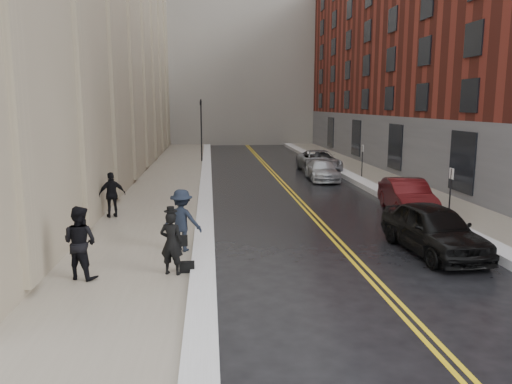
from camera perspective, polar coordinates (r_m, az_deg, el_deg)
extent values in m
plane|color=black|center=(12.52, 4.20, -12.54)|extent=(160.00, 160.00, 0.00)
cube|color=gray|center=(27.92, -10.48, 0.09)|extent=(4.00, 64.00, 0.15)
cube|color=gray|center=(29.89, 16.25, 0.50)|extent=(3.00, 64.00, 0.15)
cube|color=gold|center=(28.15, 3.61, 0.17)|extent=(0.12, 64.00, 0.01)
cube|color=gold|center=(28.19, 4.09, 0.18)|extent=(0.12, 64.00, 0.01)
cube|color=white|center=(27.79, -5.75, 0.28)|extent=(0.70, 60.80, 0.26)
cube|color=white|center=(29.25, 12.89, 0.60)|extent=(0.85, 60.80, 0.30)
cube|color=maroon|center=(39.75, 24.93, 15.16)|extent=(14.00, 50.00, 18.00)
cylinder|color=black|center=(41.46, -6.26, 6.89)|extent=(0.12, 0.12, 5.20)
imported|color=black|center=(41.40, -6.32, 9.66)|extent=(0.18, 0.15, 0.90)
cylinder|color=black|center=(22.07, 21.29, -0.33)|extent=(0.06, 0.06, 2.20)
cube|color=white|center=(21.94, 21.44, 1.98)|extent=(0.02, 0.35, 0.45)
cylinder|color=black|center=(33.12, 12.04, 3.36)|extent=(0.06, 0.06, 2.20)
cube|color=white|center=(33.03, 12.10, 4.91)|extent=(0.02, 0.35, 0.45)
imported|color=black|center=(17.19, 19.63, -4.00)|extent=(2.26, 4.89, 1.62)
imported|color=#400B0D|center=(23.21, 16.87, -0.46)|extent=(2.07, 4.73, 1.51)
imported|color=#B3B7BB|center=(32.21, 7.56, 2.49)|extent=(1.96, 4.46, 1.28)
imported|color=#989AA0|center=(36.14, 7.19, 3.51)|extent=(2.55, 5.52, 1.53)
imported|color=black|center=(13.93, -9.63, -5.78)|extent=(0.74, 0.59, 1.78)
imported|color=black|center=(14.21, -19.48, -5.46)|extent=(1.19, 1.08, 1.99)
imported|color=black|center=(16.08, -8.47, -3.22)|extent=(1.47, 1.14, 2.00)
imported|color=black|center=(21.53, -16.13, -0.30)|extent=(1.20, 0.85, 1.89)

